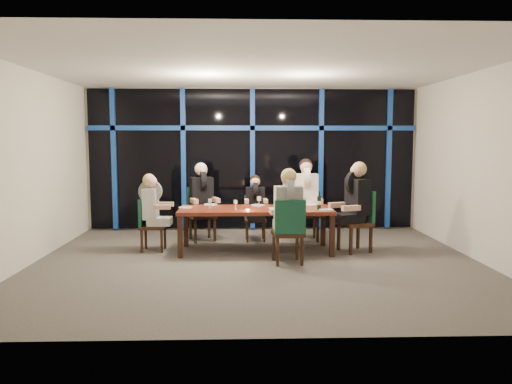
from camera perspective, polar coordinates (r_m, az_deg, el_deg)
The scene contains 29 objects.
room at distance 7.65m, azimuth 0.15°, elevation 6.81°, with size 7.04×7.00×3.02m.
window_wall at distance 10.58m, azimuth -0.35°, elevation 4.02°, with size 6.86×0.43×2.94m.
dining_table at distance 8.53m, azimuth -0.04°, elevation -2.32°, with size 2.60×1.00×0.75m.
chair_far_left at distance 9.63m, azimuth -6.31°, elevation -2.11°, with size 0.60×0.60×1.01m.
chair_far_mid at distance 9.54m, azimuth -0.12°, elevation -2.68°, with size 0.41×0.41×0.85m.
chair_far_right at distance 9.63m, azimuth 5.64°, elevation -1.93°, with size 0.50×0.50×1.06m.
chair_end_left at distance 8.80m, azimuth -12.19°, elevation -3.34°, with size 0.43×0.43×0.91m.
chair_end_right at distance 8.74m, azimuth 11.76°, elevation -2.87°, with size 0.62×0.62×1.05m.
chair_near_mid at distance 7.67m, azimuth 3.77°, elevation -4.16°, with size 0.51×0.51×1.01m.
diner_far_left at distance 9.50m, azimuth -6.20°, elevation 0.21°, with size 0.61×0.69×0.98m.
diner_far_mid at distance 9.42m, azimuth -0.09°, elevation -0.69°, with size 0.43×0.54×0.83m.
diner_far_right at distance 9.49m, azimuth 5.74°, elevation 0.50°, with size 0.53×0.66×1.04m.
diner_end_left at distance 8.74m, azimuth -11.74°, elevation -0.99°, with size 0.57×0.46×0.89m.
diner_end_right at distance 8.64m, azimuth 11.32°, elevation -0.18°, with size 0.72×0.63×1.03m.
diner_near_mid at distance 7.70m, azimuth 3.67°, elevation -1.12°, with size 0.52×0.65×0.98m.
plate_far_left at distance 8.99m, azimuth -5.22°, elevation -1.43°, with size 0.24×0.24×0.01m, color white.
plate_far_mid at distance 8.87m, azimuth 0.19°, elevation -1.51°, with size 0.24×0.24×0.01m, color white.
plate_far_right at distance 8.96m, azimuth 6.23°, elevation -1.47°, with size 0.24×0.24×0.01m, color white.
plate_end_left at distance 8.66m, azimuth -8.06°, elevation -1.75°, with size 0.24×0.24×0.01m, color white.
plate_end_right at distance 8.38m, azimuth 8.03°, elevation -2.01°, with size 0.24×0.24×0.01m, color white.
plate_near_mid at distance 8.28m, azimuth 2.97°, elevation -2.06°, with size 0.24×0.24×0.01m, color white.
wine_bottle at distance 8.43m, azimuth 7.22°, elevation -1.19°, with size 0.07×0.07×0.31m.
water_pitcher at distance 8.48m, azimuth 5.30°, elevation -1.25°, with size 0.12×0.11×0.20m.
tea_light at distance 8.23m, azimuth -0.96°, elevation -2.06°, with size 0.04×0.04×0.03m, color #FFA94C.
wine_glass_a at distance 8.39m, azimuth -2.37°, elevation -1.22°, with size 0.06×0.06×0.16m.
wine_glass_b at distance 8.67m, azimuth 0.35°, elevation -0.85°, with size 0.07×0.07×0.18m.
wine_glass_c at distance 8.44m, azimuth 3.36°, elevation -1.00°, with size 0.07×0.07×0.19m.
wine_glass_d at distance 8.58m, azimuth -5.30°, elevation -1.07°, with size 0.06×0.06×0.16m.
wine_glass_e at distance 8.67m, azimuth 5.32°, elevation -0.89°, with size 0.07×0.07×0.18m.
Camera 1 is at (-0.27, -7.64, 1.92)m, focal length 35.00 mm.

